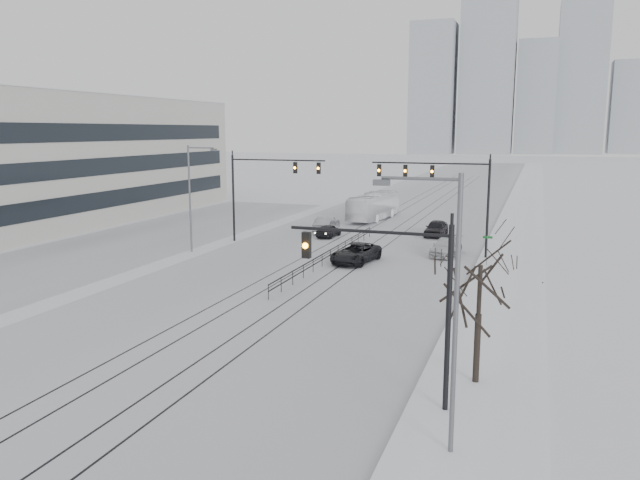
{
  "coord_description": "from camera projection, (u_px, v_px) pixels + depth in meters",
  "views": [
    {
      "loc": [
        15.15,
        -15.71,
        10.24
      ],
      "look_at": [
        1.97,
        21.91,
        3.2
      ],
      "focal_mm": 35.0,
      "sensor_mm": 36.0,
      "label": 1
    }
  ],
  "objects": [
    {
      "name": "median_fence",
      "position": [
        330.0,
        255.0,
        49.11
      ],
      "size": [
        0.06,
        24.0,
        1.0
      ],
      "color": "black",
      "rests_on": "ground"
    },
    {
      "name": "ground",
      "position": [
        54.0,
        434.0,
        21.32
      ],
      "size": [
        500.0,
        500.0,
        0.0
      ],
      "primitive_type": "plane",
      "color": "silver",
      "rests_on": "ground"
    },
    {
      "name": "traffic_mast_nw",
      "position": [
        262.0,
        182.0,
        56.58
      ],
      "size": [
        9.1,
        0.37,
        8.0
      ],
      "color": "black",
      "rests_on": "ground"
    },
    {
      "name": "parking_strip",
      "position": [
        151.0,
        237.0,
        60.36
      ],
      "size": [
        14.0,
        60.0,
        0.03
      ],
      "primitive_type": "cube",
      "color": "silver",
      "rests_on": "ground"
    },
    {
      "name": "box_truck",
      "position": [
        374.0,
        207.0,
        71.93
      ],
      "size": [
        3.82,
        11.3,
        3.09
      ],
      "primitive_type": "imported",
      "rotation": [
        0.0,
        0.0,
        3.03
      ],
      "color": "white",
      "rests_on": "ground"
    },
    {
      "name": "curb",
      "position": [
        499.0,
        218.0,
        73.47
      ],
      "size": [
        0.1,
        260.0,
        0.12
      ],
      "primitive_type": "cube",
      "color": "gray",
      "rests_on": "ground"
    },
    {
      "name": "street_sign",
      "position": [
        487.0,
        246.0,
        46.93
      ],
      "size": [
        0.7,
        0.06,
        2.4
      ],
      "color": "#595B60",
      "rests_on": "ground"
    },
    {
      "name": "sedan_nb_far",
      "position": [
        436.0,
        228.0,
        60.86
      ],
      "size": [
        1.99,
        4.63,
        1.56
      ],
      "primitive_type": "imported",
      "rotation": [
        0.0,
        0.0,
        -0.03
      ],
      "color": "black",
      "rests_on": "ground"
    },
    {
      "name": "sedan_sb_inner",
      "position": [
        329.0,
        231.0,
        60.33
      ],
      "size": [
        1.7,
        3.78,
        1.26
      ],
      "primitive_type": "imported",
      "rotation": [
        0.0,
        0.0,
        3.08
      ],
      "color": "black",
      "rests_on": "ground"
    },
    {
      "name": "street_light_east",
      "position": [
        447.0,
        297.0,
        19.06
      ],
      "size": [
        2.73,
        0.25,
        9.0
      ],
      "color": "#595B60",
      "rests_on": "ground"
    },
    {
      "name": "traffic_mast_ne",
      "position": [
        446.0,
        187.0,
        50.18
      ],
      "size": [
        9.6,
        0.37,
        8.0
      ],
      "color": "black",
      "rests_on": "ground"
    },
    {
      "name": "street_light_west",
      "position": [
        193.0,
        191.0,
        52.27
      ],
      "size": [
        2.73,
        0.25,
        9.0
      ],
      "color": "#595B60",
      "rests_on": "ground"
    },
    {
      "name": "traffic_mast_near",
      "position": [
        404.0,
        289.0,
        22.58
      ],
      "size": [
        6.1,
        0.37,
        7.0
      ],
      "color": "black",
      "rests_on": "ground"
    },
    {
      "name": "bare_tree",
      "position": [
        480.0,
        278.0,
        24.6
      ],
      "size": [
        4.4,
        4.4,
        6.1
      ],
      "color": "black",
      "rests_on": "ground"
    },
    {
      "name": "tram_rails",
      "position": [
        364.0,
        241.0,
        58.49
      ],
      "size": [
        5.3,
        180.0,
        0.01
      ],
      "color": "black",
      "rests_on": "ground"
    },
    {
      "name": "road",
      "position": [
        407.0,
        214.0,
        77.08
      ],
      "size": [
        22.0,
        260.0,
        0.02
      ],
      "primitive_type": "cube",
      "color": "silver",
      "rests_on": "ground"
    },
    {
      "name": "sedan_nb_right",
      "position": [
        446.0,
        247.0,
        51.52
      ],
      "size": [
        2.38,
        5.04,
        1.42
      ],
      "primitive_type": "imported",
      "rotation": [
        0.0,
        0.0,
        -0.08
      ],
      "color": "silver",
      "rests_on": "ground"
    },
    {
      "name": "office_building",
      "position": [
        1.0,
        161.0,
        64.98
      ],
      "size": [
        20.2,
        62.2,
        14.11
      ],
      "color": "#BAB7B0",
      "rests_on": "ground"
    },
    {
      "name": "sedan_sb_outer",
      "position": [
        326.0,
        225.0,
        63.27
      ],
      "size": [
        1.99,
        4.89,
        1.58
      ],
      "primitive_type": "imported",
      "rotation": [
        0.0,
        0.0,
        3.21
      ],
      "color": "gray",
      "rests_on": "ground"
    },
    {
      "name": "sidewalk_east",
      "position": [
        521.0,
        218.0,
        72.67
      ],
      "size": [
        5.0,
        260.0,
        0.16
      ],
      "primitive_type": "cube",
      "color": "white",
      "rests_on": "ground"
    },
    {
      "name": "skyline",
      "position": [
        520.0,
        82.0,
        268.64
      ],
      "size": [
        96.0,
        48.0,
        72.0
      ],
      "color": "#969CA5",
      "rests_on": "ground"
    },
    {
      "name": "sedan_nb_front",
      "position": [
        356.0,
        253.0,
        48.68
      ],
      "size": [
        3.27,
        5.7,
        1.5
      ],
      "primitive_type": "imported",
      "rotation": [
        0.0,
        0.0,
        -0.15
      ],
      "color": "black",
      "rests_on": "ground"
    }
  ]
}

